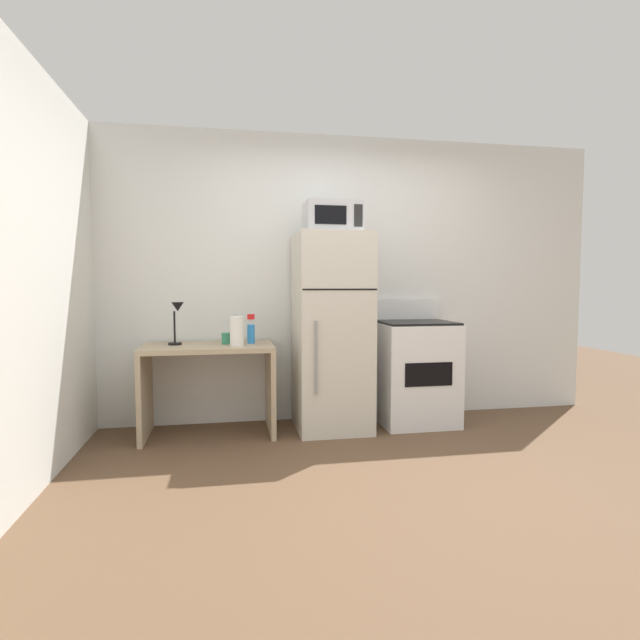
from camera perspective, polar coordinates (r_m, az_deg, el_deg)
The scene contains 10 objects.
ground_plane at distance 3.29m, azimuth 9.08°, elevation -18.27°, with size 12.00×12.00×0.00m, color brown.
wall_back_white at distance 4.68m, azimuth 2.23°, elevation 4.73°, with size 5.00×0.10×2.60m, color silver.
desk at distance 4.25m, azimuth -12.62°, elevation -5.93°, with size 1.06×0.61×0.75m.
desk_lamp at distance 4.25m, azimuth -16.07°, elevation 0.45°, with size 0.14×0.12×0.35m.
paper_towel_roll at distance 4.08m, azimuth -9.51°, elevation -1.28°, with size 0.11×0.11×0.24m, color white.
spray_bottle at distance 4.25m, azimuth -7.91°, elevation -1.34°, with size 0.06×0.06×0.25m.
coffee_mug at distance 4.24m, azimuth -10.67°, elevation -2.08°, with size 0.08×0.08×0.10m, color #338C66.
refrigerator at distance 4.28m, azimuth 1.34°, elevation -1.39°, with size 0.62×0.67×1.68m.
microwave at distance 4.27m, azimuth 1.43°, elevation 11.64°, with size 0.46×0.35×0.26m.
oven_range at distance 4.57m, azimuth 10.85°, elevation -5.82°, with size 0.66×0.61×1.10m.
Camera 1 is at (-1.03, -2.86, 1.25)m, focal length 27.94 mm.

